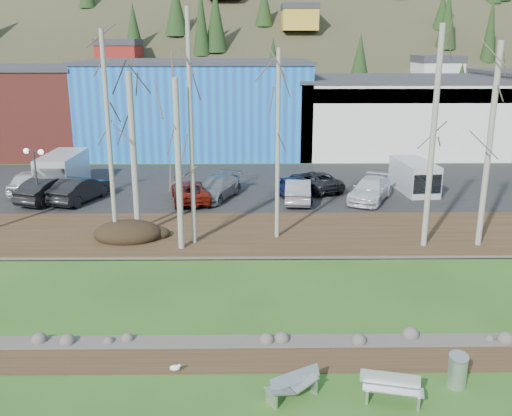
{
  "coord_description": "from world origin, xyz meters",
  "views": [
    {
      "loc": [
        -1.34,
        -14.28,
        9.89
      ],
      "look_at": [
        -1.02,
        11.0,
        2.5
      ],
      "focal_mm": 40.0,
      "sensor_mm": 36.0,
      "label": 1
    }
  ],
  "objects_px": {
    "car_1": "(80,189)",
    "car_5": "(298,190)",
    "car_7": "(370,190)",
    "van_grey": "(62,171)",
    "seagull": "(175,368)",
    "car_3": "(216,188)",
    "car_6": "(315,181)",
    "bench_intact": "(392,388)",
    "litter_bin": "(457,372)",
    "car_8": "(49,189)",
    "van_white": "(415,177)",
    "bench_damaged": "(293,385)",
    "street_lamp": "(35,162)",
    "car_2": "(190,191)",
    "car_4": "(294,189)",
    "car_0": "(30,181)"
  },
  "relations": [
    {
      "from": "bench_intact",
      "to": "car_4",
      "type": "relative_size",
      "value": 0.43
    },
    {
      "from": "car_2",
      "to": "car_8",
      "type": "height_order",
      "value": "car_8"
    },
    {
      "from": "car_1",
      "to": "car_4",
      "type": "height_order",
      "value": "car_1"
    },
    {
      "from": "car_8",
      "to": "street_lamp",
      "type": "bearing_deg",
      "value": 102.69
    },
    {
      "from": "van_white",
      "to": "van_grey",
      "type": "distance_m",
      "value": 24.17
    },
    {
      "from": "car_7",
      "to": "van_white",
      "type": "distance_m",
      "value": 4.13
    },
    {
      "from": "bench_damaged",
      "to": "street_lamp",
      "type": "distance_m",
      "value": 24.04
    },
    {
      "from": "car_3",
      "to": "car_4",
      "type": "height_order",
      "value": "car_3"
    },
    {
      "from": "car_2",
      "to": "van_grey",
      "type": "height_order",
      "value": "van_grey"
    },
    {
      "from": "car_6",
      "to": "van_grey",
      "type": "bearing_deg",
      "value": -26.11
    },
    {
      "from": "bench_intact",
      "to": "car_5",
      "type": "height_order",
      "value": "car_5"
    },
    {
      "from": "car_3",
      "to": "car_6",
      "type": "distance_m",
      "value": 6.94
    },
    {
      "from": "van_white",
      "to": "van_grey",
      "type": "height_order",
      "value": "van_grey"
    },
    {
      "from": "car_2",
      "to": "van_white",
      "type": "height_order",
      "value": "van_white"
    },
    {
      "from": "street_lamp",
      "to": "van_white",
      "type": "bearing_deg",
      "value": 29.32
    },
    {
      "from": "car_1",
      "to": "van_grey",
      "type": "bearing_deg",
      "value": -37.8
    },
    {
      "from": "car_1",
      "to": "car_5",
      "type": "xyz_separation_m",
      "value": [
        13.76,
        -0.29,
        -0.05
      ]
    },
    {
      "from": "car_7",
      "to": "van_grey",
      "type": "xyz_separation_m",
      "value": [
        -20.66,
        3.66,
        0.44
      ]
    },
    {
      "from": "van_grey",
      "to": "car_1",
      "type": "bearing_deg",
      "value": -56.32
    },
    {
      "from": "litter_bin",
      "to": "seagull",
      "type": "height_order",
      "value": "litter_bin"
    },
    {
      "from": "car_5",
      "to": "car_7",
      "type": "xyz_separation_m",
      "value": [
        4.63,
        0.21,
        -0.03
      ]
    },
    {
      "from": "bench_intact",
      "to": "car_1",
      "type": "relative_size",
      "value": 0.37
    },
    {
      "from": "street_lamp",
      "to": "car_7",
      "type": "height_order",
      "value": "street_lamp"
    },
    {
      "from": "bench_damaged",
      "to": "car_1",
      "type": "relative_size",
      "value": 0.35
    },
    {
      "from": "seagull",
      "to": "car_3",
      "type": "relative_size",
      "value": 0.08
    },
    {
      "from": "car_2",
      "to": "van_white",
      "type": "xyz_separation_m",
      "value": [
        14.89,
        2.26,
        0.35
      ]
    },
    {
      "from": "seagull",
      "to": "van_grey",
      "type": "xyz_separation_m",
      "value": [
        -10.63,
        23.02,
        1.14
      ]
    },
    {
      "from": "bench_intact",
      "to": "car_6",
      "type": "distance_m",
      "value": 23.69
    },
    {
      "from": "car_8",
      "to": "car_5",
      "type": "bearing_deg",
      "value": -161.23
    },
    {
      "from": "car_1",
      "to": "car_2",
      "type": "relative_size",
      "value": 1.0
    },
    {
      "from": "car_2",
      "to": "car_3",
      "type": "relative_size",
      "value": 0.98
    },
    {
      "from": "bench_intact",
      "to": "litter_bin",
      "type": "xyz_separation_m",
      "value": [
        2.11,
        0.72,
        0.06
      ]
    },
    {
      "from": "car_0",
      "to": "car_6",
      "type": "relative_size",
      "value": 0.98
    },
    {
      "from": "litter_bin",
      "to": "car_8",
      "type": "relative_size",
      "value": 0.2
    },
    {
      "from": "car_3",
      "to": "car_7",
      "type": "height_order",
      "value": "car_3"
    },
    {
      "from": "car_2",
      "to": "car_7",
      "type": "relative_size",
      "value": 0.99
    },
    {
      "from": "bench_damaged",
      "to": "litter_bin",
      "type": "bearing_deg",
      "value": -24.74
    },
    {
      "from": "bench_intact",
      "to": "seagull",
      "type": "bearing_deg",
      "value": 179.6
    },
    {
      "from": "car_0",
      "to": "van_white",
      "type": "distance_m",
      "value": 25.79
    },
    {
      "from": "car_3",
      "to": "car_5",
      "type": "bearing_deg",
      "value": 11.5
    },
    {
      "from": "litter_bin",
      "to": "car_4",
      "type": "xyz_separation_m",
      "value": [
        -3.31,
        20.48,
        0.36
      ]
    },
    {
      "from": "street_lamp",
      "to": "car_0",
      "type": "distance_m",
      "value": 4.48
    },
    {
      "from": "litter_bin",
      "to": "seagull",
      "type": "bearing_deg",
      "value": 174.27
    },
    {
      "from": "litter_bin",
      "to": "car_2",
      "type": "distance_m",
      "value": 22.47
    },
    {
      "from": "seagull",
      "to": "van_white",
      "type": "height_order",
      "value": "van_white"
    },
    {
      "from": "bench_intact",
      "to": "car_0",
      "type": "xyz_separation_m",
      "value": [
        -18.66,
        23.12,
        0.51
      ]
    },
    {
      "from": "car_0",
      "to": "car_6",
      "type": "height_order",
      "value": "car_0"
    },
    {
      "from": "car_5",
      "to": "seagull",
      "type": "bearing_deg",
      "value": 79.02
    },
    {
      "from": "car_6",
      "to": "van_white",
      "type": "distance_m",
      "value": 6.71
    },
    {
      "from": "car_1",
      "to": "car_5",
      "type": "relative_size",
      "value": 1.07
    }
  ]
}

